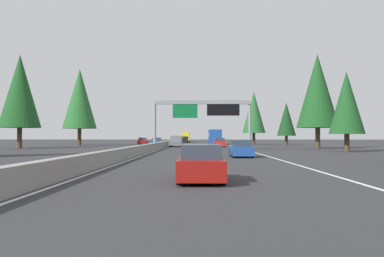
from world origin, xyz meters
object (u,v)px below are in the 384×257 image
sedan_far_left (241,149)px  conifer_right_mid (318,91)px  sign_gantry_overhead (204,110)px  oncoming_far (143,141)px  oncoming_near (157,142)px  conifer_right_far (286,119)px  conifer_left_near (20,91)px  conifer_right_distant (254,113)px  box_truck_distant_b (186,137)px  conifer_left_mid (80,99)px  pickup_far_center (176,141)px  bus_mid_center (215,136)px  minivan_mid_left (185,139)px  conifer_right_near (347,103)px  sedan_distant_a (201,164)px  sedan_near_center (220,143)px  sedan_mid_right (215,141)px

sedan_far_left → conifer_right_mid: conifer_right_mid is taller
sign_gantry_overhead → oncoming_far: sign_gantry_overhead is taller
oncoming_near → conifer_right_far: bearing=90.8°
conifer_left_near → oncoming_far: bearing=-24.9°
sedan_far_left → conifer_right_mid: 30.20m
conifer_right_far → conifer_right_distant: size_ratio=0.75×
sedan_far_left → oncoming_far: size_ratio=1.00×
oncoming_far → conifer_right_distant: 24.37m
sign_gantry_overhead → box_truck_distant_b: sign_gantry_overhead is taller
conifer_right_distant → conifer_left_mid: 35.71m
conifer_left_mid → pickup_far_center: bearing=-119.5°
oncoming_far → conifer_right_far: (-6.96, -29.24, 4.41)m
bus_mid_center → conifer_right_far: conifer_right_far is taller
sign_gantry_overhead → bus_mid_center: sign_gantry_overhead is taller
minivan_mid_left → conifer_right_near: size_ratio=0.54×
conifer_right_near → conifer_right_mid: bearing=-0.1°
conifer_right_near → conifer_right_distant: size_ratio=0.84×
conifer_right_mid → conifer_right_far: (23.15, -0.11, -3.23)m
bus_mid_center → sedan_distant_a: bearing=177.5°
conifer_right_distant → sedan_near_center: bearing=157.7°
minivan_mid_left → sedan_near_center: size_ratio=1.14×
sedan_distant_a → bus_mid_center: (75.21, -3.24, 1.03)m
pickup_far_center → box_truck_distant_b: 54.42m
sign_gantry_overhead → minivan_mid_left: 60.50m
minivan_mid_left → conifer_right_far: bearing=-145.2°
sedan_distant_a → conifer_right_far: conifer_right_far is taller
sign_gantry_overhead → bus_mid_center: size_ratio=1.10×
sedan_distant_a → sedan_far_left: (20.10, -3.54, 0.00)m
sedan_distant_a → oncoming_near: same height
box_truck_distant_b → conifer_right_near: conifer_right_near is taller
minivan_mid_left → sedan_mid_right: bearing=-152.5°
sedan_distant_a → conifer_right_far: (69.15, -17.17, 4.41)m
oncoming_far → conifer_left_near: 34.31m
sedan_far_left → pickup_far_center: pickup_far_center is taller
pickup_far_center → bus_mid_center: bus_mid_center is taller
bus_mid_center → conifer_left_mid: conifer_left_mid is taller
pickup_far_center → conifer_right_near: (-22.11, -20.91, 4.73)m
oncoming_near → conifer_left_near: 30.09m
sign_gantry_overhead → conifer_left_mid: 36.27m
pickup_far_center → conifer_left_near: size_ratio=0.41×
sedan_distant_a → pickup_far_center: size_ratio=0.79×
conifer_right_far → minivan_mid_left: bearing=34.8°
oncoming_near → conifer_left_near: size_ratio=0.32×
conifer_left_near → sedan_far_left: bearing=-130.8°
conifer_right_mid → conifer_left_near: bearing=90.3°
bus_mid_center → conifer_right_near: bearing=-161.7°
sedan_mid_right → conifer_right_far: bearing=-139.3°
minivan_mid_left → conifer_left_mid: size_ratio=0.34×
oncoming_far → sedan_near_center: bearing=36.4°
sedan_near_center → conifer_right_mid: (-9.20, -13.73, 7.64)m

